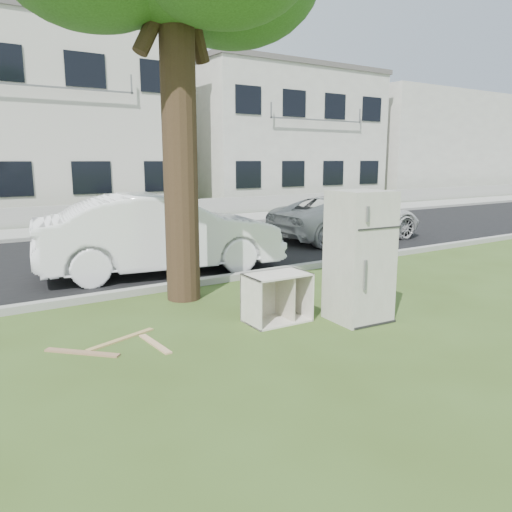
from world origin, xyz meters
TOP-DOWN VIEW (x-y plane):
  - ground at (0.00, 0.00)m, footprint 120.00×120.00m
  - road at (0.00, 6.00)m, footprint 120.00×7.00m
  - kerb_near at (0.00, 2.45)m, footprint 120.00×0.18m
  - kerb_far at (0.00, 9.55)m, footprint 120.00×0.18m
  - sidewalk at (0.00, 11.00)m, footprint 120.00×2.80m
  - low_wall at (0.00, 12.60)m, footprint 120.00×0.15m
  - townhouse_center at (0.00, 17.50)m, footprint 11.22×8.16m
  - townhouse_right at (12.00, 17.50)m, footprint 10.20×8.16m
  - filler_right at (26.00, 18.00)m, footprint 16.00×9.00m
  - fridge at (1.21, -0.56)m, footprint 0.81×0.76m
  - cabinet at (0.20, 0.00)m, footprint 0.90×0.58m
  - plank_a at (-1.90, 0.47)m, footprint 0.97×0.41m
  - plank_b at (-2.43, 0.28)m, footprint 0.73×0.73m
  - plank_c at (-1.60, 0.08)m, footprint 0.13×0.78m
  - car_center at (0.06, 3.81)m, footprint 5.03×2.41m
  - car_right at (6.17, 4.93)m, footprint 4.60×2.22m

SIDE VIEW (x-z plane):
  - ground at x=0.00m, z-range 0.00..0.00m
  - kerb_near at x=0.00m, z-range -0.06..0.06m
  - kerb_far at x=0.00m, z-range -0.06..0.06m
  - road at x=0.00m, z-range 0.00..0.01m
  - sidewalk at x=0.00m, z-range 0.00..0.01m
  - plank_a at x=-1.90m, z-range 0.00..0.02m
  - plank_c at x=-1.60m, z-range 0.00..0.02m
  - plank_b at x=-2.43m, z-range 0.00..0.02m
  - cabinet at x=0.20m, z-range 0.00..0.69m
  - low_wall at x=0.00m, z-range 0.00..0.70m
  - car_right at x=6.17m, z-range 0.00..1.26m
  - car_center at x=0.06m, z-range 0.00..1.59m
  - fridge at x=1.21m, z-range 0.00..1.84m
  - filler_right at x=26.00m, z-range 0.00..6.40m
  - townhouse_right at x=12.00m, z-range 0.00..6.84m
  - townhouse_center at x=0.00m, z-range 0.00..7.44m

